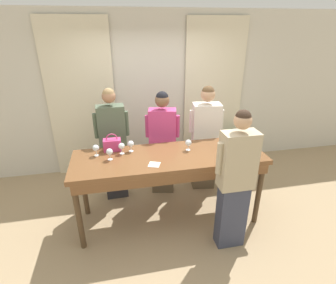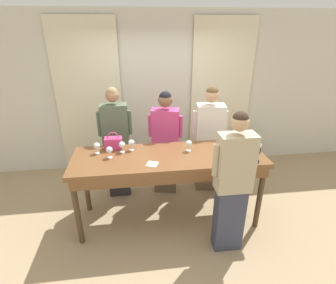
% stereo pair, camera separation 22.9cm
% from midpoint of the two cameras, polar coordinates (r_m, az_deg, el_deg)
% --- Properties ---
extents(ground_plane, '(18.00, 18.00, 0.00)m').
position_cam_midpoint_polar(ground_plane, '(3.94, 1.89, -16.03)').
color(ground_plane, tan).
extents(wall_back, '(12.00, 0.06, 2.80)m').
position_cam_midpoint_polar(wall_back, '(4.82, -1.11, 10.46)').
color(wall_back, beige).
rests_on(wall_back, ground_plane).
extents(curtain_panel_left, '(1.11, 0.03, 2.69)m').
position_cam_midpoint_polar(curtain_panel_left, '(4.79, -15.44, 8.83)').
color(curtain_panel_left, beige).
rests_on(curtain_panel_left, ground_plane).
extents(curtain_panel_right, '(1.11, 0.03, 2.69)m').
position_cam_midpoint_polar(curtain_panel_right, '(5.03, 12.72, 9.83)').
color(curtain_panel_right, beige).
rests_on(curtain_panel_right, ground_plane).
extents(tasting_bar, '(2.47, 0.81, 1.00)m').
position_cam_midpoint_polar(tasting_bar, '(3.41, 2.15, -4.54)').
color(tasting_bar, brown).
rests_on(tasting_bar, ground_plane).
extents(wine_bottle, '(0.08, 0.08, 0.32)m').
position_cam_midpoint_polar(wine_bottle, '(3.38, 20.66, -2.43)').
color(wine_bottle, black).
rests_on(wine_bottle, tasting_bar).
extents(handbag, '(0.23, 0.13, 0.24)m').
position_cam_midpoint_polar(handbag, '(3.58, -9.99, -0.19)').
color(handbag, '#C63870').
rests_on(handbag, tasting_bar).
extents(wine_glass_front_left, '(0.08, 0.08, 0.15)m').
position_cam_midpoint_polar(wine_glass_front_left, '(3.47, 6.43, -0.37)').
color(wine_glass_front_left, white).
rests_on(wine_glass_front_left, tasting_bar).
extents(wine_glass_front_mid, '(0.08, 0.08, 0.15)m').
position_cam_midpoint_polar(wine_glass_front_mid, '(3.45, -8.13, -0.66)').
color(wine_glass_front_mid, white).
rests_on(wine_glass_front_mid, tasting_bar).
extents(wine_glass_front_right, '(0.08, 0.08, 0.15)m').
position_cam_midpoint_polar(wine_glass_front_right, '(3.80, 14.33, 1.22)').
color(wine_glass_front_right, white).
rests_on(wine_glass_front_right, tasting_bar).
extents(wine_glass_center_left, '(0.08, 0.08, 0.15)m').
position_cam_midpoint_polar(wine_glass_center_left, '(3.45, 14.56, -1.18)').
color(wine_glass_center_left, white).
rests_on(wine_glass_center_left, tasting_bar).
extents(wine_glass_center_mid, '(0.08, 0.08, 0.15)m').
position_cam_midpoint_polar(wine_glass_center_mid, '(3.49, -6.13, -0.26)').
color(wine_glass_center_mid, white).
rests_on(wine_glass_center_mid, tasting_bar).
extents(wine_glass_center_right, '(0.08, 0.08, 0.15)m').
position_cam_midpoint_polar(wine_glass_center_right, '(3.33, -10.75, -1.78)').
color(wine_glass_center_right, white).
rests_on(wine_glass_center_right, tasting_bar).
extents(wine_glass_back_left, '(0.08, 0.08, 0.15)m').
position_cam_midpoint_polar(wine_glass_back_left, '(3.63, 20.82, -0.76)').
color(wine_glass_back_left, white).
rests_on(wine_glass_back_left, tasting_bar).
extents(wine_glass_back_mid, '(0.08, 0.08, 0.15)m').
position_cam_midpoint_polar(wine_glass_back_mid, '(3.48, -13.44, -0.87)').
color(wine_glass_back_mid, white).
rests_on(wine_glass_back_mid, tasting_bar).
extents(napkin, '(0.17, 0.17, 0.00)m').
position_cam_midpoint_polar(napkin, '(3.17, -1.37, -4.84)').
color(napkin, white).
rests_on(napkin, tasting_bar).
extents(guest_olive_jacket, '(0.50, 0.23, 1.76)m').
position_cam_midpoint_polar(guest_olive_jacket, '(4.01, -9.59, -0.23)').
color(guest_olive_jacket, '#28282D').
rests_on(guest_olive_jacket, ground_plane).
extents(guest_pink_top, '(0.52, 0.30, 1.68)m').
position_cam_midpoint_polar(guest_pink_top, '(4.06, 1.05, -0.13)').
color(guest_pink_top, brown).
rests_on(guest_pink_top, ground_plane).
extents(guest_cream_sweater, '(0.54, 0.33, 1.73)m').
position_cam_midpoint_polar(guest_cream_sweater, '(4.20, 10.45, 0.48)').
color(guest_cream_sweater, brown).
rests_on(guest_cream_sweater, ground_plane).
extents(host_pouring, '(0.51, 0.22, 1.76)m').
position_cam_midpoint_polar(host_pouring, '(3.08, 15.99, -8.92)').
color(host_pouring, '#383D51').
rests_on(host_pouring, ground_plane).
extents(potted_plant, '(0.36, 0.36, 0.68)m').
position_cam_midpoint_polar(potted_plant, '(5.26, 17.98, -1.34)').
color(potted_plant, '#935B3D').
rests_on(potted_plant, ground_plane).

